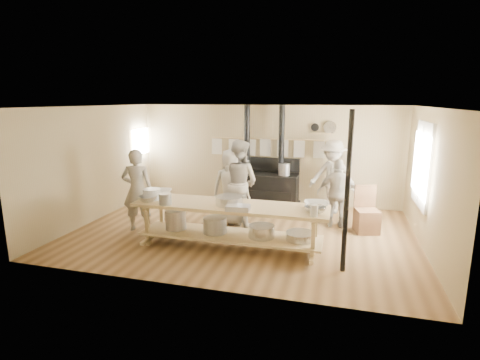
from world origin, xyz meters
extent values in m
plane|color=brown|center=(0.00, 0.00, 0.00)|extent=(7.00, 7.00, 0.00)
plane|color=tan|center=(0.00, 2.50, 1.30)|extent=(7.00, 0.00, 7.00)
plane|color=tan|center=(0.00, -2.50, 1.30)|extent=(7.00, 0.00, 7.00)
plane|color=tan|center=(-3.50, 0.00, 1.30)|extent=(0.00, 5.00, 5.00)
plane|color=tan|center=(3.50, 0.00, 1.30)|extent=(0.00, 5.00, 5.00)
plane|color=beige|center=(0.00, 0.00, 2.60)|extent=(7.00, 7.00, 0.00)
cube|color=beige|center=(3.47, 0.60, 1.50)|extent=(0.06, 1.35, 1.65)
plane|color=white|center=(3.43, 0.60, 1.50)|extent=(0.00, 1.50, 1.50)
cube|color=beige|center=(3.42, 0.60, 1.50)|extent=(0.02, 0.03, 1.50)
plane|color=white|center=(-3.45, 2.00, 1.60)|extent=(0.00, 0.90, 0.90)
cube|color=black|center=(0.00, 2.10, 0.42)|extent=(1.80, 0.70, 0.85)
cube|color=black|center=(0.00, 2.10, 0.05)|extent=(1.90, 0.75, 0.10)
cube|color=black|center=(0.00, 2.40, 1.05)|extent=(1.80, 0.12, 0.35)
cylinder|color=black|center=(-0.45, 2.15, 1.73)|extent=(0.15, 0.15, 1.75)
cylinder|color=black|center=(0.45, 2.15, 1.73)|extent=(0.15, 0.15, 1.75)
cylinder|color=#B2B2B7|center=(-0.55, 2.10, 1.02)|extent=(0.36, 0.36, 0.34)
cylinder|color=gray|center=(0.55, 2.05, 1.00)|extent=(0.30, 0.30, 0.30)
cylinder|color=tan|center=(0.00, 2.40, 1.72)|extent=(3.00, 0.04, 0.04)
cube|color=silver|center=(-1.35, 2.40, 1.50)|extent=(0.28, 0.01, 0.46)
cube|color=silver|center=(-0.90, 2.40, 1.50)|extent=(0.28, 0.01, 0.46)
cube|color=silver|center=(-0.45, 2.40, 1.50)|extent=(0.28, 0.01, 0.46)
cube|color=silver|center=(0.00, 2.40, 1.50)|extent=(0.28, 0.01, 0.46)
cube|color=silver|center=(0.45, 2.40, 1.50)|extent=(0.28, 0.01, 0.46)
cube|color=silver|center=(0.90, 2.40, 1.50)|extent=(0.28, 0.01, 0.46)
cube|color=silver|center=(1.35, 2.40, 1.50)|extent=(0.28, 0.01, 0.46)
cube|color=tan|center=(1.40, 2.42, 1.90)|extent=(0.50, 0.14, 0.03)
cylinder|color=black|center=(1.25, 2.44, 2.05)|extent=(0.20, 0.04, 0.20)
cylinder|color=silver|center=(1.62, 2.44, 2.05)|extent=(0.32, 0.03, 0.32)
cube|color=tan|center=(0.00, -0.90, 0.82)|extent=(3.60, 0.90, 0.06)
cube|color=tan|center=(0.00, -0.90, 0.25)|extent=(3.40, 0.80, 0.04)
cube|color=tan|center=(0.00, -0.90, 0.20)|extent=(3.30, 0.06, 0.06)
cube|color=tan|center=(-1.55, -1.20, 0.42)|extent=(0.07, 0.07, 0.85)
cube|color=tan|center=(-1.55, -0.60, 0.42)|extent=(0.07, 0.07, 0.85)
cube|color=tan|center=(1.55, -1.20, 0.42)|extent=(0.07, 0.07, 0.85)
cube|color=tan|center=(1.55, -0.60, 0.42)|extent=(0.07, 0.07, 0.85)
cylinder|color=#B2B2B7|center=(-1.10, -0.90, 0.46)|extent=(0.40, 0.40, 0.38)
cylinder|color=gray|center=(-0.30, -0.90, 0.42)|extent=(0.44, 0.44, 0.30)
cylinder|color=silver|center=(0.60, -0.90, 0.38)|extent=(0.48, 0.48, 0.22)
cylinder|color=silver|center=(1.30, -0.90, 0.34)|extent=(0.52, 0.52, 0.14)
cylinder|color=black|center=(2.05, -1.35, 1.30)|extent=(0.08, 0.08, 2.60)
imported|color=#B3AB9E|center=(-2.17, -0.46, 0.87)|extent=(0.73, 0.58, 1.75)
imported|color=#B3AB9E|center=(-0.21, 0.48, 0.95)|extent=(1.10, 0.98, 1.89)
imported|color=#B3AB9E|center=(-0.37, 0.42, 0.85)|extent=(0.89, 0.64, 1.70)
imported|color=#B3AB9E|center=(1.90, 0.86, 0.75)|extent=(0.89, 0.40, 1.50)
imported|color=#B3AB9E|center=(1.75, 1.95, 0.90)|extent=(1.31, 1.00, 1.80)
cube|color=brown|center=(2.52, 0.67, 0.24)|extent=(0.56, 0.56, 0.49)
cube|color=brown|center=(2.47, 0.86, 0.70)|extent=(0.45, 0.16, 0.54)
imported|color=white|center=(-1.55, -0.62, 0.90)|extent=(0.54, 0.54, 0.11)
imported|color=silver|center=(-1.55, -1.13, 0.90)|extent=(0.48, 0.48, 0.11)
imported|color=white|center=(1.55, -0.71, 0.90)|extent=(0.50, 0.50, 0.11)
imported|color=silver|center=(1.55, -1.03, 0.91)|extent=(0.36, 0.36, 0.11)
cube|color=#B2B2B7|center=(0.24, -1.23, 0.90)|extent=(0.43, 0.31, 0.09)
cylinder|color=silver|center=(0.00, -0.94, 0.93)|extent=(0.66, 0.66, 0.16)
cylinder|color=gray|center=(-1.14, -1.23, 0.96)|extent=(0.25, 0.25, 0.21)
cylinder|color=white|center=(-1.55, -0.97, 0.95)|extent=(0.36, 0.36, 0.21)
cylinder|color=white|center=(1.55, -1.23, 0.95)|extent=(0.13, 0.13, 0.19)
camera|label=1|loc=(1.92, -7.25, 2.74)|focal=28.00mm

